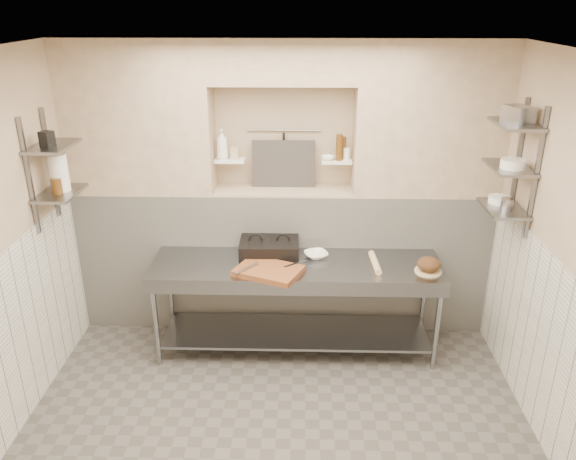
{
  "coord_description": "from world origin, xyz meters",
  "views": [
    {
      "loc": [
        0.18,
        -3.34,
        3.1
      ],
      "look_at": [
        0.07,
        0.9,
        1.35
      ],
      "focal_mm": 35.0,
      "sensor_mm": 36.0,
      "label": 1
    }
  ],
  "objects_px": {
    "cutting_board": "(269,271)",
    "bowl_alcove": "(328,158)",
    "jug_left": "(59,173)",
    "bread_loaf": "(429,264)",
    "prep_table": "(296,290)",
    "rolling_pin": "(375,263)",
    "mixing_bowl": "(316,255)",
    "bottle_soap": "(222,144)",
    "panini_press": "(269,248)"
  },
  "relations": [
    {
      "from": "cutting_board",
      "to": "bowl_alcove",
      "type": "height_order",
      "value": "bowl_alcove"
    },
    {
      "from": "jug_left",
      "to": "bread_loaf",
      "type": "bearing_deg",
      "value": -0.31
    },
    {
      "from": "prep_table",
      "to": "jug_left",
      "type": "bearing_deg",
      "value": -177.12
    },
    {
      "from": "rolling_pin",
      "to": "jug_left",
      "type": "xyz_separation_m",
      "value": [
        -2.67,
        -0.09,
        0.84
      ]
    },
    {
      "from": "mixing_bowl",
      "to": "bottle_soap",
      "type": "height_order",
      "value": "bottle_soap"
    },
    {
      "from": "mixing_bowl",
      "to": "bread_loaf",
      "type": "bearing_deg",
      "value": -15.57
    },
    {
      "from": "rolling_pin",
      "to": "mixing_bowl",
      "type": "bearing_deg",
      "value": 162.76
    },
    {
      "from": "bread_loaf",
      "to": "jug_left",
      "type": "distance_m",
      "value": 3.22
    },
    {
      "from": "prep_table",
      "to": "panini_press",
      "type": "xyz_separation_m",
      "value": [
        -0.25,
        0.19,
        0.33
      ]
    },
    {
      "from": "rolling_pin",
      "to": "bottle_soap",
      "type": "distance_m",
      "value": 1.77
    },
    {
      "from": "mixing_bowl",
      "to": "bottle_soap",
      "type": "xyz_separation_m",
      "value": [
        -0.88,
        0.41,
        0.93
      ]
    },
    {
      "from": "mixing_bowl",
      "to": "bottle_soap",
      "type": "bearing_deg",
      "value": 155.09
    },
    {
      "from": "cutting_board",
      "to": "jug_left",
      "type": "height_order",
      "value": "jug_left"
    },
    {
      "from": "cutting_board",
      "to": "rolling_pin",
      "type": "xyz_separation_m",
      "value": [
        0.94,
        0.18,
        0.01
      ]
    },
    {
      "from": "prep_table",
      "to": "bread_loaf",
      "type": "bearing_deg",
      "value": -5.78
    },
    {
      "from": "bottle_soap",
      "to": "jug_left",
      "type": "bearing_deg",
      "value": -152.55
    },
    {
      "from": "mixing_bowl",
      "to": "bowl_alcove",
      "type": "bearing_deg",
      "value": 76.04
    },
    {
      "from": "jug_left",
      "to": "mixing_bowl",
      "type": "bearing_deg",
      "value": 6.71
    },
    {
      "from": "mixing_bowl",
      "to": "bowl_alcove",
      "type": "relative_size",
      "value": 1.69
    },
    {
      "from": "rolling_pin",
      "to": "cutting_board",
      "type": "bearing_deg",
      "value": -169.42
    },
    {
      "from": "jug_left",
      "to": "rolling_pin",
      "type": "bearing_deg",
      "value": 1.97
    },
    {
      "from": "bottle_soap",
      "to": "bowl_alcove",
      "type": "bearing_deg",
      "value": -0.41
    },
    {
      "from": "jug_left",
      "to": "bottle_soap",
      "type": "bearing_deg",
      "value": 27.45
    },
    {
      "from": "panini_press",
      "to": "bowl_alcove",
      "type": "distance_m",
      "value": 0.99
    },
    {
      "from": "bread_loaf",
      "to": "mixing_bowl",
      "type": "bearing_deg",
      "value": 164.43
    },
    {
      "from": "bottle_soap",
      "to": "prep_table",
      "type": "bearing_deg",
      "value": -38.75
    },
    {
      "from": "panini_press",
      "to": "jug_left",
      "type": "distance_m",
      "value": 1.92
    },
    {
      "from": "mixing_bowl",
      "to": "jug_left",
      "type": "relative_size",
      "value": 0.66
    },
    {
      "from": "bowl_alcove",
      "to": "bread_loaf",
      "type": "bearing_deg",
      "value": -37.64
    },
    {
      "from": "bottle_soap",
      "to": "bowl_alcove",
      "type": "height_order",
      "value": "bottle_soap"
    },
    {
      "from": "bowl_alcove",
      "to": "cutting_board",
      "type": "bearing_deg",
      "value": -125.03
    },
    {
      "from": "cutting_board",
      "to": "rolling_pin",
      "type": "height_order",
      "value": "rolling_pin"
    },
    {
      "from": "panini_press",
      "to": "bread_loaf",
      "type": "height_order",
      "value": "panini_press"
    },
    {
      "from": "bowl_alcove",
      "to": "jug_left",
      "type": "xyz_separation_m",
      "value": [
        -2.25,
        -0.65,
        0.04
      ]
    },
    {
      "from": "bread_loaf",
      "to": "panini_press",
      "type": "bearing_deg",
      "value": 167.54
    },
    {
      "from": "bread_loaf",
      "to": "bottle_soap",
      "type": "distance_m",
      "value": 2.16
    },
    {
      "from": "cutting_board",
      "to": "panini_press",
      "type": "bearing_deg",
      "value": 91.93
    },
    {
      "from": "prep_table",
      "to": "panini_press",
      "type": "distance_m",
      "value": 0.46
    },
    {
      "from": "cutting_board",
      "to": "jug_left",
      "type": "distance_m",
      "value": 1.93
    },
    {
      "from": "panini_press",
      "to": "bottle_soap",
      "type": "height_order",
      "value": "bottle_soap"
    },
    {
      "from": "panini_press",
      "to": "rolling_pin",
      "type": "height_order",
      "value": "panini_press"
    },
    {
      "from": "prep_table",
      "to": "bottle_soap",
      "type": "bearing_deg",
      "value": 141.25
    },
    {
      "from": "mixing_bowl",
      "to": "bread_loaf",
      "type": "distance_m",
      "value": 1.01
    },
    {
      "from": "bottle_soap",
      "to": "jug_left",
      "type": "distance_m",
      "value": 1.44
    },
    {
      "from": "bread_loaf",
      "to": "bowl_alcove",
      "type": "xyz_separation_m",
      "value": [
        -0.87,
        0.67,
        0.76
      ]
    },
    {
      "from": "panini_press",
      "to": "jug_left",
      "type": "relative_size",
      "value": 1.75
    },
    {
      "from": "panini_press",
      "to": "rolling_pin",
      "type": "distance_m",
      "value": 0.97
    },
    {
      "from": "panini_press",
      "to": "bowl_alcove",
      "type": "height_order",
      "value": "bowl_alcove"
    },
    {
      "from": "rolling_pin",
      "to": "jug_left",
      "type": "height_order",
      "value": "jug_left"
    },
    {
      "from": "bread_loaf",
      "to": "bowl_alcove",
      "type": "distance_m",
      "value": 1.34
    }
  ]
}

